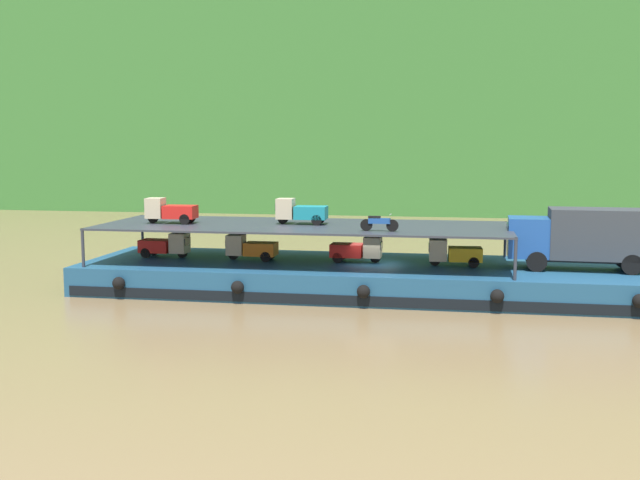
{
  "coord_description": "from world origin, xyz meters",
  "views": [
    {
      "loc": [
        4.21,
        -39.59,
        7.78
      ],
      "look_at": [
        -2.89,
        0.0,
        2.7
      ],
      "focal_mm": 42.59,
      "sensor_mm": 36.0,
      "label": 1
    }
  ],
  "objects": [
    {
      "name": "cargo_barge",
      "position": [
        0.0,
        -0.02,
        0.75
      ],
      "size": [
        30.96,
        9.01,
        1.5
      ],
      "color": "navy",
      "rests_on": "ground"
    },
    {
      "name": "mini_truck_lower_fore",
      "position": [
        4.2,
        -0.02,
        2.19
      ],
      "size": [
        2.79,
        1.29,
        1.38
      ],
      "color": "gold",
      "rests_on": "cargo_barge"
    },
    {
      "name": "mini_truck_lower_mid",
      "position": [
        -0.93,
        0.37,
        2.19
      ],
      "size": [
        2.77,
        1.25,
        1.38
      ],
      "color": "red",
      "rests_on": "cargo_barge"
    },
    {
      "name": "cargo_rack",
      "position": [
        -3.8,
        0.0,
        3.44
      ],
      "size": [
        21.76,
        7.69,
        2.0
      ],
      "color": "#2D333D",
      "rests_on": "cargo_barge"
    },
    {
      "name": "covered_lorry",
      "position": [
        10.5,
        -0.16,
        3.19
      ],
      "size": [
        7.91,
        2.52,
        3.1
      ],
      "color": "#1E4C99",
      "rests_on": "cargo_barge"
    },
    {
      "name": "mini_truck_upper_mid",
      "position": [
        -4.01,
        0.33,
        4.19
      ],
      "size": [
        2.75,
        1.21,
        1.38
      ],
      "color": "teal",
      "rests_on": "cargo_rack"
    },
    {
      "name": "motorcycle_upper_port",
      "position": [
        0.49,
        -2.31,
        3.93
      ],
      "size": [
        1.9,
        0.55,
        0.87
      ],
      "color": "black",
      "rests_on": "cargo_rack"
    },
    {
      "name": "hillside_far_bank",
      "position": [
        0.0,
        56.25,
        19.43
      ],
      "size": [
        126.52,
        28.84,
        34.5
      ],
      "color": "#387533",
      "rests_on": "ground"
    },
    {
      "name": "mini_truck_lower_aft",
      "position": [
        -6.74,
        0.06,
        2.19
      ],
      "size": [
        2.74,
        1.2,
        1.38
      ],
      "color": "orange",
      "rests_on": "cargo_barge"
    },
    {
      "name": "mini_truck_upper_stern",
      "position": [
        -11.1,
        -0.49,
        4.19
      ],
      "size": [
        2.78,
        1.28,
        1.38
      ],
      "color": "red",
      "rests_on": "cargo_rack"
    },
    {
      "name": "mini_truck_lower_stern",
      "position": [
        -11.72,
        0.24,
        2.19
      ],
      "size": [
        2.77,
        1.26,
        1.38
      ],
      "color": "red",
      "rests_on": "cargo_barge"
    },
    {
      "name": "ground_plane",
      "position": [
        0.0,
        0.0,
        0.0
      ],
      "size": [
        400.0,
        400.0,
        0.0
      ],
      "primitive_type": "plane",
      "color": "olive"
    }
  ]
}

